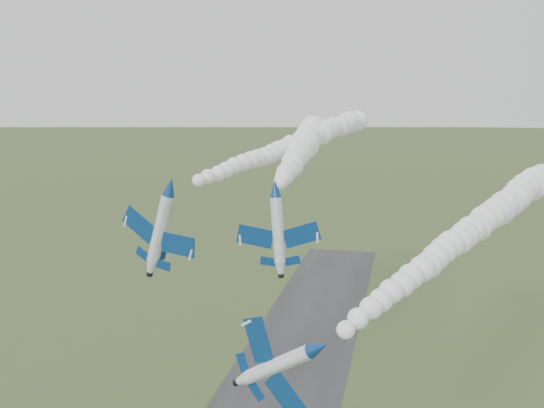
{
  "coord_description": "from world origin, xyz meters",
  "views": [
    {
      "loc": [
        22.4,
        -53.29,
        56.58
      ],
      "look_at": [
        6.3,
        17.35,
        43.19
      ],
      "focal_mm": 40.0,
      "sensor_mm": 36.0,
      "label": 1
    }
  ],
  "objects": [
    {
      "name": "jet_pair_right",
      "position": [
        6.48,
        18.26,
        45.01
      ],
      "size": [
        10.44,
        12.49,
        3.11
      ],
      "rotation": [
        0.0,
        -0.07,
        0.08
      ],
      "color": "silver"
    },
    {
      "name": "smoke_trail_jet_pair_left",
      "position": [
        2.05,
        58.06,
        47.42
      ],
      "size": [
        23.94,
        72.18,
        4.76
      ],
      "primitive_type": null,
      "rotation": [
        0.0,
        0.0,
        -0.27
      ],
      "color": "silver"
    },
    {
      "name": "jet_pair_left",
      "position": [
        -7.41,
        18.41,
        44.73
      ],
      "size": [
        11.62,
        14.19,
        4.59
      ],
      "rotation": [
        0.0,
        0.31,
        -0.27
      ],
      "color": "silver"
    },
    {
      "name": "jet_lead",
      "position": [
        15.32,
        -3.89,
        34.57
      ],
      "size": [
        6.41,
        11.76,
        8.45
      ],
      "rotation": [
        0.0,
        1.0,
        -0.36
      ],
      "color": "silver"
    },
    {
      "name": "smoke_trail_jet_pair_right",
      "position": [
        4.05,
        50.79,
        46.89
      ],
      "size": [
        10.78,
        60.25,
        5.82
      ],
      "primitive_type": null,
      "rotation": [
        0.0,
        0.0,
        0.08
      ],
      "color": "silver"
    },
    {
      "name": "smoke_trail_jet_lead",
      "position": [
        31.77,
        33.79,
        37.79
      ],
      "size": [
        32.11,
        73.74,
        5.36
      ],
      "primitive_type": null,
      "rotation": [
        0.0,
        0.0,
        -0.36
      ],
      "color": "silver"
    }
  ]
}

